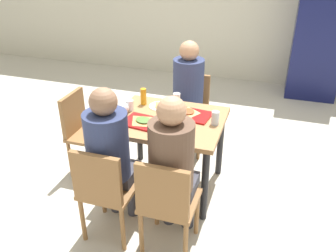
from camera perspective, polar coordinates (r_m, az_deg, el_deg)
ground_plane at (r=3.53m, az=0.00°, el=-9.53°), size 10.00×10.00×0.02m
main_table at (r=3.18m, az=0.00°, el=-0.52°), size 0.98×0.82×0.72m
chair_near_left at (r=2.72m, az=-10.20°, el=-9.78°), size 0.40×0.40×0.84m
chair_near_right at (r=2.57m, az=-0.23°, el=-11.99°), size 0.40×0.40×0.84m
chair_far_side at (r=3.92m, az=3.55°, el=3.10°), size 0.40×0.40×0.84m
chair_left_end at (r=3.58m, az=-13.44°, el=-0.28°), size 0.40×0.40×0.84m
person_in_red at (r=2.69m, az=-9.29°, el=-3.90°), size 0.32×0.42×1.25m
person_in_brown_jacket at (r=2.53m, az=0.75°, el=-5.75°), size 0.32×0.42×1.25m
person_far_side at (r=3.70m, az=3.11°, el=5.69°), size 0.32×0.42×1.25m
tray_red_near at (r=3.06m, az=-3.87°, el=0.59°), size 0.39×0.31×0.02m
tray_red_far at (r=3.19m, az=3.60°, el=1.82°), size 0.39×0.30×0.02m
paper_plate_center at (r=3.37m, az=-1.21°, el=3.22°), size 0.22×0.22×0.01m
paper_plate_near_edge at (r=2.90m, az=1.40°, el=-1.07°), size 0.22×0.22×0.01m
pizza_slice_a at (r=3.06m, az=-4.00°, el=0.91°), size 0.27×0.25×0.02m
pizza_slice_b at (r=3.21m, az=3.26°, el=2.29°), size 0.20×0.22×0.02m
pizza_slice_c at (r=3.36m, az=-0.75°, el=3.44°), size 0.22×0.21×0.02m
pizza_slice_d at (r=2.88m, az=1.69°, el=-1.06°), size 0.26×0.28×0.02m
plastic_cup_a at (r=3.42m, az=1.40°, el=4.48°), size 0.07×0.07×0.10m
plastic_cup_b at (r=2.81m, az=-1.69°, el=-1.04°), size 0.07×0.07×0.10m
plastic_cup_c at (r=3.29m, az=-6.18°, el=3.34°), size 0.07×0.07×0.10m
soda_can at (r=3.04m, az=7.61°, el=1.27°), size 0.07×0.07×0.12m
condiment_bottle at (r=3.39m, az=-3.97°, el=4.75°), size 0.06×0.06×0.16m
foil_bundle at (r=3.23m, az=-7.15°, el=2.81°), size 0.10×0.10×0.10m
drink_fridge at (r=5.66m, az=23.28°, el=13.70°), size 0.70×0.60×1.90m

